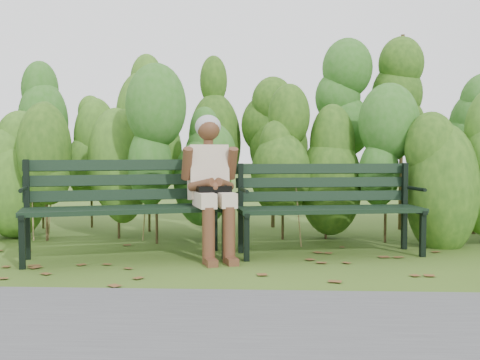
{
  "coord_description": "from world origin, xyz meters",
  "views": [
    {
      "loc": [
        0.26,
        -4.97,
        1.03
      ],
      "look_at": [
        0.0,
        0.35,
        0.75
      ],
      "focal_mm": 42.0,
      "sensor_mm": 36.0,
      "label": 1
    }
  ],
  "objects": [
    {
      "name": "ground",
      "position": [
        0.0,
        0.0,
        0.0
      ],
      "size": [
        80.0,
        80.0,
        0.0
      ],
      "primitive_type": "plane",
      "color": "#354D17"
    },
    {
      "name": "footpath",
      "position": [
        0.0,
        -2.2,
        0.01
      ],
      "size": [
        60.0,
        2.5,
        0.01
      ],
      "primitive_type": "cube",
      "color": "#474749",
      "rests_on": "ground"
    },
    {
      "name": "hedge_band",
      "position": [
        0.0,
        1.86,
        1.26
      ],
      "size": [
        11.04,
        1.67,
        2.42
      ],
      "color": "#47381E",
      "rests_on": "ground"
    },
    {
      "name": "leaf_litter",
      "position": [
        -0.3,
        -0.22,
        0.0
      ],
      "size": [
        6.06,
        2.23,
        0.01
      ],
      "color": "brown",
      "rests_on": "ground"
    },
    {
      "name": "bench_left",
      "position": [
        -1.1,
        0.34,
        0.56
      ],
      "size": [
        1.99,
        1.17,
        0.95
      ],
      "color": "black",
      "rests_on": "ground"
    },
    {
      "name": "bench_right",
      "position": [
        0.86,
        0.66,
        0.53
      ],
      "size": [
        1.88,
        0.89,
        0.9
      ],
      "color": "black",
      "rests_on": "ground"
    },
    {
      "name": "seated_woman",
      "position": [
        -0.28,
        0.41,
        0.78
      ],
      "size": [
        0.61,
        0.86,
        1.38
      ],
      "color": "beige",
      "rests_on": "ground"
    }
  ]
}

